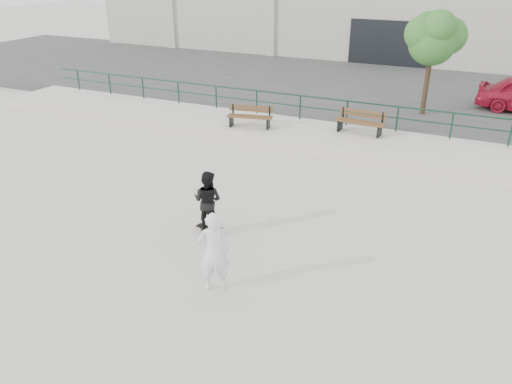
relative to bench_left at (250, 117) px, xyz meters
The scene contains 10 objects.
ground 9.36m from the bench_left, 74.73° to the right, with size 120.00×120.00×0.00m, color beige.
ledge 2.59m from the bench_left, 11.92° to the left, with size 30.00×3.00×0.50m, color silver.
parking_strip 9.37m from the bench_left, 74.79° to the left, with size 60.00×14.00×0.50m, color #3C3C3C.
railing 3.07m from the bench_left, 36.55° to the left, with size 28.00×0.06×1.03m.
bench_left is the anchor object (origin of this frame).
bench_right 4.34m from the bench_left, 14.47° to the left, with size 1.92×0.68×0.87m.
tree 8.26m from the bench_left, 38.53° to the left, with size 2.45×2.18×4.36m.
skateboard 7.71m from the bench_left, 72.94° to the right, with size 0.80×0.33×0.09m.
standing_skater 7.66m from the bench_left, 72.94° to the right, with size 0.81×0.63×1.66m, color black.
seated_skater 10.14m from the bench_left, 69.04° to the right, with size 0.69×0.45×1.89m, color white.
Camera 1 is at (5.85, -8.44, 6.72)m, focal length 35.00 mm.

